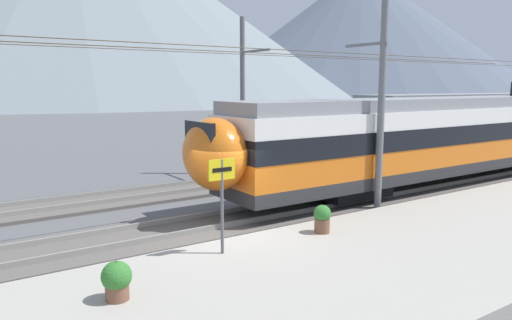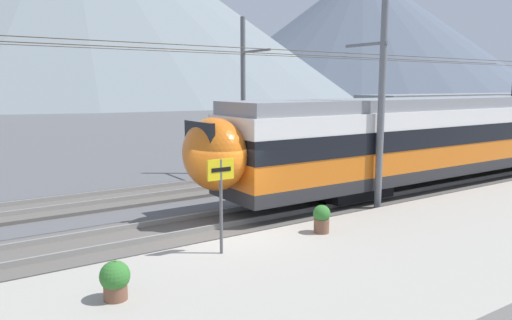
# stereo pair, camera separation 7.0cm
# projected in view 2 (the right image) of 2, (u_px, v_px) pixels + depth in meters

# --- Properties ---
(ground_plane) EXTENTS (400.00, 400.00, 0.00)m
(ground_plane) POSITION_uv_depth(u_px,v_px,m) (228.00, 240.00, 13.70)
(ground_plane) COLOR #565659
(platform_slab) EXTENTS (120.00, 6.36, 0.31)m
(platform_slab) POSITION_uv_depth(u_px,v_px,m) (316.00, 279.00, 10.53)
(platform_slab) COLOR #A39E93
(platform_slab) RESTS_ON ground
(track_near) EXTENTS (120.00, 3.00, 0.28)m
(track_near) POSITION_uv_depth(u_px,v_px,m) (204.00, 226.00, 14.89)
(track_near) COLOR #5B5651
(track_near) RESTS_ON ground
(track_far) EXTENTS (120.00, 3.00, 0.28)m
(track_far) POSITION_uv_depth(u_px,v_px,m) (145.00, 195.00, 19.08)
(track_far) COLOR #5B5651
(track_far) RESTS_ON ground
(train_near_platform) EXTENTS (27.76, 2.87, 4.27)m
(train_near_platform) POSITION_uv_depth(u_px,v_px,m) (467.00, 133.00, 21.93)
(train_near_platform) COLOR #2D2D30
(train_near_platform) RESTS_ON track_near
(catenary_mast_mid) EXTENTS (49.75, 1.90, 8.48)m
(catenary_mast_mid) POSITION_uv_depth(u_px,v_px,m) (380.00, 85.00, 16.26)
(catenary_mast_mid) COLOR slate
(catenary_mast_mid) RESTS_ON ground
(catenary_mast_far_side) EXTENTS (49.75, 2.42, 7.61)m
(catenary_mast_far_side) POSITION_uv_depth(u_px,v_px,m) (245.00, 93.00, 23.34)
(catenary_mast_far_side) COLOR slate
(catenary_mast_far_side) RESTS_ON ground
(platform_sign) EXTENTS (0.70, 0.08, 2.32)m
(platform_sign) POSITION_uv_depth(u_px,v_px,m) (221.00, 185.00, 11.47)
(platform_sign) COLOR #59595B
(platform_sign) RESTS_ON platform_slab
(potted_plant_platform_edge) EXTENTS (0.48, 0.48, 0.79)m
(potted_plant_platform_edge) POSITION_uv_depth(u_px,v_px,m) (322.00, 218.00, 13.30)
(potted_plant_platform_edge) COLOR brown
(potted_plant_platform_edge) RESTS_ON platform_slab
(potted_plant_by_shelter) EXTENTS (0.58, 0.58, 0.76)m
(potted_plant_by_shelter) POSITION_uv_depth(u_px,v_px,m) (115.00, 279.00, 9.12)
(potted_plant_by_shelter) COLOR brown
(potted_plant_by_shelter) RESTS_ON platform_slab
(mountain_right_ridge) EXTENTS (146.25, 146.25, 53.89)m
(mountain_right_ridge) POSITION_uv_depth(u_px,v_px,m) (361.00, 33.00, 207.32)
(mountain_right_ridge) COLOR #515B6B
(mountain_right_ridge) RESTS_ON ground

